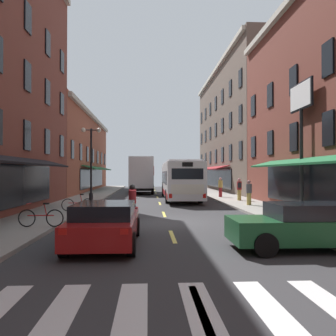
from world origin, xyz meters
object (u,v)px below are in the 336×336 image
Objects in this scene: pedestrian_mid at (249,192)px; motorcycle_rider at (132,206)px; billboard_sign at (301,115)px; transit_bus at (180,180)px; pedestrian_near at (239,189)px; bicycle_near at (78,204)px; street_lamp_twin at (91,161)px; bicycle_mid at (41,217)px; pedestrian_far at (220,187)px; sedan_near at (143,184)px; sedan_far at (105,223)px; sedan_mid at (308,226)px; box_truck at (142,175)px.

motorcycle_rider is at bearing -175.87° from pedestrian_mid.
billboard_sign is 6.25m from pedestrian_mid.
pedestrian_mid is (3.81, -6.60, -0.68)m from transit_bus.
transit_bus is at bearing 155.46° from pedestrian_near.
transit_bus is 11.47m from bicycle_near.
street_lamp_twin reaches higher than transit_bus.
motorcycle_rider is at bearing -104.48° from transit_bus.
pedestrian_far reaches higher than bicycle_mid.
street_lamp_twin is at bearing 109.60° from motorcycle_rider.
billboard_sign reaches higher than transit_bus.
sedan_near reaches higher than bicycle_mid.
transit_bus is at bearing 77.82° from sedan_far.
pedestrian_far reaches higher than sedan_near.
sedan_far is at bearing -91.06° from sedan_near.
sedan_far is 17.09m from pedestrian_near.
motorcycle_rider is (-0.10, -31.32, -0.01)m from sedan_near.
box_truck is at bearing 100.63° from sedan_mid.
sedan_far is 2.68× the size of pedestrian_far.
bicycle_mid is at bearing -167.94° from pedestrian_far.
box_truck is at bearing 113.47° from billboard_sign.
pedestrian_far is (6.75, -7.77, -0.96)m from box_truck.
pedestrian_mid is at bearing 108.79° from billboard_sign.
pedestrian_near is 1.04× the size of pedestrian_mid.
pedestrian_mid is at bearing -65.25° from box_truck.
pedestrian_mid reaches higher than bicycle_near.
billboard_sign is 12.63m from bicycle_near.
motorcycle_rider is (-8.60, -1.82, -4.45)m from billboard_sign.
sedan_near is 2.24× the size of motorcycle_rider.
sedan_far is at bearing -156.90° from pedestrian_far.
bicycle_mid is (-11.93, -4.12, -4.65)m from billboard_sign.
pedestrian_mid reaches higher than bicycle_mid.
sedan_mid is 16.14m from pedestrian_near.
sedan_far is at bearing -73.78° from bicycle_near.
street_lamp_twin is at bearing 157.63° from pedestrian_far.
sedan_near is (-8.50, 29.50, -4.44)m from billboard_sign.
street_lamp_twin is at bearing 147.79° from billboard_sign.
transit_bus is (-5.29, 10.97, -3.53)m from billboard_sign.
bicycle_mid is at bearing -145.42° from motorcycle_rider.
bicycle_near is at bearing 132.72° from motorcycle_rider.
sedan_mid is at bearing -112.89° from billboard_sign.
motorcycle_rider reaches higher than sedan_near.
sedan_near is (-3.21, 18.53, -0.91)m from transit_bus.
bicycle_near is at bearing 131.45° from sedan_mid.
sedan_mid is 19.82m from pedestrian_far.
transit_bus reaches higher than sedan_far.
box_truck reaches higher than pedestrian_mid.
motorcycle_rider is 1.32× the size of pedestrian_mid.
sedan_far reaches higher than bicycle_near.
bicycle_near is at bearing 158.95° from pedestrian_mid.
street_lamp_twin is (0.02, 11.63, 2.54)m from bicycle_mid.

